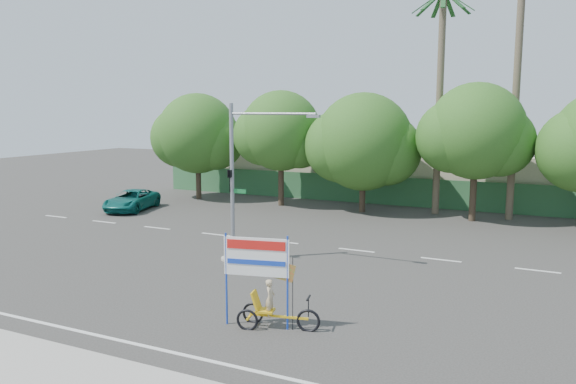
% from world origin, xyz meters
% --- Properties ---
extents(ground, '(120.00, 120.00, 0.00)m').
position_xyz_m(ground, '(0.00, 0.00, 0.00)').
color(ground, '#33302D').
rests_on(ground, ground).
extents(sidewalk_near, '(50.00, 2.40, 0.12)m').
position_xyz_m(sidewalk_near, '(0.00, -7.50, 0.06)').
color(sidewalk_near, gray).
rests_on(sidewalk_near, ground).
extents(fence, '(38.00, 0.08, 2.00)m').
position_xyz_m(fence, '(0.00, 21.50, 1.00)').
color(fence, '#336B3D').
rests_on(fence, ground).
extents(building_left, '(12.00, 8.00, 4.00)m').
position_xyz_m(building_left, '(-10.00, 26.00, 2.00)').
color(building_left, beige).
rests_on(building_left, ground).
extents(building_right, '(14.00, 8.00, 3.60)m').
position_xyz_m(building_right, '(8.00, 26.00, 1.80)').
color(building_right, beige).
rests_on(building_right, ground).
extents(tree_far_left, '(7.14, 6.00, 7.96)m').
position_xyz_m(tree_far_left, '(-14.05, 18.00, 4.76)').
color(tree_far_left, '#473828').
rests_on(tree_far_left, ground).
extents(tree_left, '(6.66, 5.60, 8.07)m').
position_xyz_m(tree_left, '(-7.05, 18.00, 5.06)').
color(tree_left, '#473828').
rests_on(tree_left, ground).
extents(tree_center, '(7.62, 6.40, 7.85)m').
position_xyz_m(tree_center, '(-1.05, 18.00, 4.47)').
color(tree_center, '#473828').
rests_on(tree_center, ground).
extents(tree_right, '(6.90, 5.80, 8.36)m').
position_xyz_m(tree_right, '(5.95, 18.00, 5.24)').
color(tree_right, '#473828').
rests_on(tree_right, ground).
extents(palm_tall, '(3.73, 3.79, 17.45)m').
position_xyz_m(palm_tall, '(8.00, 19.50, 10.46)').
color(palm_tall, '#70604C').
rests_on(palm_tall, ground).
extents(palm_short, '(3.73, 3.79, 14.45)m').
position_xyz_m(palm_short, '(3.50, 19.50, 8.86)').
color(palm_short, '#70604C').
rests_on(palm_short, ground).
extents(traffic_signal, '(4.72, 1.10, 7.00)m').
position_xyz_m(traffic_signal, '(-2.20, 3.98, 2.92)').
color(traffic_signal, gray).
rests_on(traffic_signal, ground).
extents(trike_billboard, '(2.99, 1.06, 2.99)m').
position_xyz_m(trike_billboard, '(2.57, -2.45, 1.20)').
color(trike_billboard, black).
rests_on(trike_billboard, ground).
extents(pickup_truck, '(3.35, 5.29, 1.36)m').
position_xyz_m(pickup_truck, '(-15.25, 11.93, 0.68)').
color(pickup_truck, '#0D5F58').
rests_on(pickup_truck, ground).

